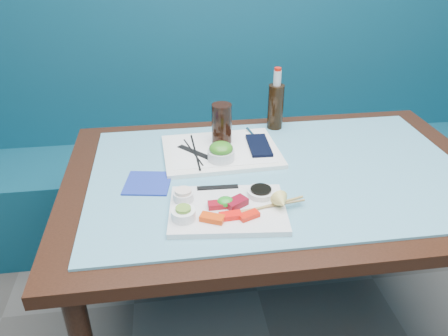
{
  "coord_description": "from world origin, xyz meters",
  "views": [
    {
      "loc": [
        -0.35,
        0.25,
        1.48
      ],
      "look_at": [
        -0.19,
        1.42,
        0.8
      ],
      "focal_mm": 35.0,
      "sensor_mm": 36.0,
      "label": 1
    }
  ],
  "objects": [
    {
      "name": "seaweed_bowl",
      "position": [
        -0.18,
        1.53,
        0.79
      ],
      "size": [
        0.12,
        0.12,
        0.04
      ],
      "primitive_type": "cylinder",
      "rotation": [
        0.0,
        0.0,
        -0.41
      ],
      "color": "silver",
      "rests_on": "serving_tray"
    },
    {
      "name": "sashimi_plate",
      "position": [
        -0.2,
        1.25,
        0.77
      ],
      "size": [
        0.35,
        0.26,
        0.02
      ],
      "primitive_type": "cube",
      "rotation": [
        0.0,
        0.0,
        -0.1
      ],
      "color": "white",
      "rests_on": "glass_top"
    },
    {
      "name": "tray_sleeve",
      "position": [
        -0.27,
        1.59,
        0.77
      ],
      "size": [
        0.11,
        0.12,
        0.0
      ],
      "primitive_type": "cube",
      "rotation": [
        0.0,
        0.0,
        0.73
      ],
      "color": "black",
      "rests_on": "serving_tray"
    },
    {
      "name": "black_chopstick_b",
      "position": [
        -0.26,
        1.59,
        0.78
      ],
      "size": [
        0.02,
        0.26,
        0.01
      ],
      "primitive_type": "cylinder",
      "rotation": [
        1.57,
        0.0,
        0.04
      ],
      "color": "black",
      "rests_on": "serving_tray"
    },
    {
      "name": "salmon_mid",
      "position": [
        -0.2,
        1.2,
        0.78
      ],
      "size": [
        0.06,
        0.03,
        0.01
      ],
      "primitive_type": "cube",
      "rotation": [
        0.0,
        0.0,
        0.07
      ],
      "color": "#FF110A",
      "rests_on": "sashimi_plate"
    },
    {
      "name": "fork",
      "position": [
        -0.04,
        1.71,
        0.78
      ],
      "size": [
        0.03,
        0.09,
        0.01
      ],
      "primitive_type": "cylinder",
      "rotation": [
        1.57,
        0.0,
        0.18
      ],
      "color": "white",
      "rests_on": "serving_tray"
    },
    {
      "name": "dining_table",
      "position": [
        0.0,
        1.45,
        0.67
      ],
      "size": [
        1.4,
        0.9,
        0.75
      ],
      "color": "black",
      "rests_on": "ground"
    },
    {
      "name": "ginger_fill",
      "position": [
        -0.32,
        1.3,
        0.8
      ],
      "size": [
        0.05,
        0.05,
        0.01
      ],
      "primitive_type": "cylinder",
      "rotation": [
        0.0,
        0.0,
        -0.08
      ],
      "color": "beige",
      "rests_on": "ramekin_ginger"
    },
    {
      "name": "seaweed_garnish",
      "position": [
        -0.21,
        1.26,
        0.79
      ],
      "size": [
        0.06,
        0.06,
        0.03
      ],
      "primitive_type": "ellipsoid",
      "rotation": [
        0.0,
        0.0,
        -0.31
      ],
      "color": "#229323",
      "rests_on": "sashimi_plate"
    },
    {
      "name": "salmon_left",
      "position": [
        -0.25,
        1.19,
        0.78
      ],
      "size": [
        0.07,
        0.06,
        0.02
      ],
      "primitive_type": "cube",
      "rotation": [
        0.0,
        0.0,
        -0.44
      ],
      "color": "#E93F09",
      "rests_on": "sashimi_plate"
    },
    {
      "name": "blue_napkin",
      "position": [
        -0.43,
        1.43,
        0.76
      ],
      "size": [
        0.16,
        0.16,
        0.01
      ],
      "primitive_type": "cube",
      "rotation": [
        0.0,
        0.0,
        -0.17
      ],
      "color": "navy",
      "rests_on": "glass_top"
    },
    {
      "name": "tuna_left",
      "position": [
        -0.23,
        1.25,
        0.78
      ],
      "size": [
        0.05,
        0.03,
        0.02
      ],
      "primitive_type": "cube",
      "rotation": [
        0.0,
        0.0,
        0.02
      ],
      "color": "maroon",
      "rests_on": "sashimi_plate"
    },
    {
      "name": "tuna_right",
      "position": [
        -0.18,
        1.25,
        0.78
      ],
      "size": [
        0.07,
        0.06,
        0.02
      ],
      "primitive_type": "cube",
      "rotation": [
        0.0,
        0.0,
        0.55
      ],
      "color": "maroon",
      "rests_on": "sashimi_plate"
    },
    {
      "name": "ramekin_ginger",
      "position": [
        -0.32,
        1.3,
        0.79
      ],
      "size": [
        0.07,
        0.07,
        0.02
      ],
      "primitive_type": "cylinder",
      "rotation": [
        0.0,
        0.0,
        0.25
      ],
      "color": "silver",
      "rests_on": "sashimi_plate"
    },
    {
      "name": "chopstick_sleeve",
      "position": [
        -0.22,
        1.35,
        0.78
      ],
      "size": [
        0.12,
        0.02,
        0.0
      ],
      "primitive_type": "cube",
      "rotation": [
        0.0,
        0.0,
        -0.04
      ],
      "color": "black",
      "rests_on": "sashimi_plate"
    },
    {
      "name": "soy_dish",
      "position": [
        -0.1,
        1.3,
        0.78
      ],
      "size": [
        0.11,
        0.11,
        0.02
      ],
      "primitive_type": "cylinder",
      "rotation": [
        0.0,
        0.0,
        0.4
      ],
      "color": "white",
      "rests_on": "sashimi_plate"
    },
    {
      "name": "navy_pouch",
      "position": [
        -0.04,
        1.6,
        0.78
      ],
      "size": [
        0.08,
        0.17,
        0.01
      ],
      "primitive_type": "cube",
      "rotation": [
        0.0,
        0.0,
        -0.04
      ],
      "color": "black",
      "rests_on": "serving_tray"
    },
    {
      "name": "black_chopstick_a",
      "position": [
        -0.27,
        1.59,
        0.78
      ],
      "size": [
        0.05,
        0.2,
        0.01
      ],
      "primitive_type": "cylinder",
      "rotation": [
        1.57,
        0.0,
        0.24
      ],
      "color": "black",
      "rests_on": "serving_tray"
    },
    {
      "name": "cola_bottle_cap",
      "position": [
        0.06,
        1.79,
        0.99
      ],
      "size": [
        0.03,
        0.03,
        0.01
      ],
      "primitive_type": "cylinder",
      "rotation": [
        0.0,
        0.0,
        0.13
      ],
      "color": "red",
      "rests_on": "cola_bottle_neck"
    },
    {
      "name": "soy_fill",
      "position": [
        -0.1,
        1.3,
        0.79
      ],
      "size": [
        0.07,
        0.07,
        0.01
      ],
      "primitive_type": "cylinder",
      "rotation": [
        0.0,
        0.0,
        -0.15
      ],
      "color": "black",
      "rests_on": "soy_dish"
    },
    {
      "name": "ramekin_wasabi",
      "position": [
        -0.33,
        1.21,
        0.79
      ],
      "size": [
        0.09,
        0.09,
        0.03
      ],
      "primitive_type": "cylinder",
      "rotation": [
        0.0,
        0.0,
        0.36
      ],
      "color": "white",
      "rests_on": "sashimi_plate"
    },
    {
      "name": "serving_tray",
      "position": [
        -0.17,
        1.6,
        0.77
      ],
      "size": [
        0.41,
        0.31,
        0.01
      ],
      "primitive_type": "cube",
      "rotation": [
        0.0,
        0.0,
        0.04
      ],
      "color": "white",
      "rests_on": "glass_top"
    },
    {
      "name": "wasabi_fill",
      "position": [
        -0.33,
        1.21,
        0.81
      ],
      "size": [
        0.05,
        0.05,
        0.01
      ],
      "primitive_type": "cylinder",
      "rotation": [
        0.0,
        0.0,
        0.26
      ],
      "color": "#6A9D32",
      "rests_on": "ramekin_wasabi"
    },
    {
      "name": "wooden_chopstick_b",
      "position": [
        -0.08,
        1.23,
        0.78
      ],
      "size": [
        0.21,
        0.04,
        0.01
      ],
      "primitive_type": "cylinder",
      "rotation": [
        1.57,
        0.0,
        -1.42
      ],
      "color": "#997948",
      "rests_on": "sashimi_plate"
    },
    {
      "name": "seaweed_salad",
      "position": [
        -0.18,
        1.53,
        0.82
      ],
      "size": [
        0.09,
        0.09,
        0.04
      ],
      "primitive_type": "ellipsoid",
      "rotation": [
        0.0,
        0.0,
        -0.21
      ],
      "color": "#32791C",
      "rests_on": "seaweed_bowl"
    },
    {
      "name": "booth_bench",
      "position": [
        0.0,
        2.29,
        0.37
      ],
      "size": [
        3.0,
        0.56,
        1.17
      ],
      "color": "#0D4256",
      "rests_on": "ground"
    },
    {
      "name": "lemon_wedge",
      "position": [
        -0.06,
        1.22,
        0.8
      ],
      "size": [
        0.05,
        0.05,
        0.05
      ],
      "primitive_type": "cone",
      "rotation": [
        1.57,
        0.0,
        0.11
      ],
      "color": "#D7C966",
      "rests_on": "sashimi_plate"
    },
    {
      "name": "cola_bottle_body",
      "position": [
        0.06,
        1.79,
        0.84
      ],
      "size": [
        0.08,
        0.08,
        0.17
      ],
      "primitive_type": "cylinder",
      "rotation": [
        0.0,
        0.0,
        -0.34
      ],
      "color": "black",
      "rests_on": "glass_top"
    },
    {
      "name": "paper_placemat",
      "position": [
        -0.17,
        1.6,
        0.77
      ],
      "size": [
        0.35,
        0.25,
        0.0
      ],
      "primitive_type": "cube",
      "rotation": [
        0.0,
        0.0,
        0.01
      ],
      "color": "white",
      "rests_on": "serving_tray"
    },
    {
      "name": "cola_glass",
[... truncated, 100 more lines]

